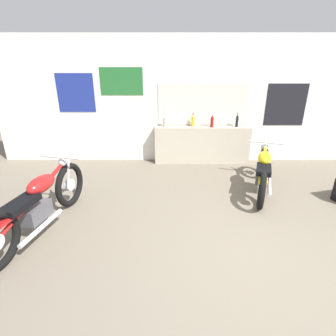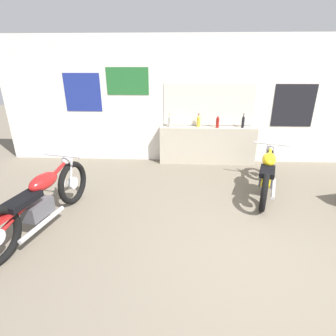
% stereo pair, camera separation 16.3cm
% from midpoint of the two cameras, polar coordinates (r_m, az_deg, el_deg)
% --- Properties ---
extents(ground_plane, '(24.00, 24.00, 0.00)m').
position_cam_midpoint_polar(ground_plane, '(3.48, 19.07, -19.29)').
color(ground_plane, '#706656').
extents(wall_back, '(10.00, 0.07, 2.80)m').
position_cam_midpoint_polar(wall_back, '(6.20, 11.82, 13.91)').
color(wall_back, silver).
rests_on(wall_back, ground_plane).
extents(sill_counter, '(2.20, 0.28, 0.86)m').
position_cam_midpoint_polar(sill_counter, '(6.21, 9.27, 4.90)').
color(sill_counter, '#B7AD99').
rests_on(sill_counter, ground_plane).
extents(bottle_leftmost, '(0.07, 0.07, 0.29)m').
position_cam_midpoint_polar(bottle_leftmost, '(6.01, 1.21, 10.15)').
color(bottle_leftmost, '#B7B2A8').
rests_on(bottle_leftmost, sill_counter).
extents(bottle_left_center, '(0.08, 0.08, 0.29)m').
position_cam_midpoint_polar(bottle_left_center, '(6.08, 7.43, 10.11)').
color(bottle_left_center, gold).
rests_on(bottle_left_center, sill_counter).
extents(bottle_center, '(0.07, 0.07, 0.30)m').
position_cam_midpoint_polar(bottle_center, '(6.05, 11.52, 9.82)').
color(bottle_center, maroon).
rests_on(bottle_center, sill_counter).
extents(bottle_right_center, '(0.06, 0.06, 0.31)m').
position_cam_midpoint_polar(bottle_right_center, '(6.19, 16.77, 9.67)').
color(bottle_right_center, black).
rests_on(bottle_right_center, sill_counter).
extents(motorcycle_yellow, '(0.88, 1.95, 0.78)m').
position_cam_midpoint_polar(motorcycle_yellow, '(5.07, 21.66, -0.91)').
color(motorcycle_yellow, black).
rests_on(motorcycle_yellow, ground_plane).
extents(motorcycle_red, '(0.73, 2.21, 0.91)m').
position_cam_midpoint_polar(motorcycle_red, '(4.06, -24.96, -6.49)').
color(motorcycle_red, black).
rests_on(motorcycle_red, ground_plane).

